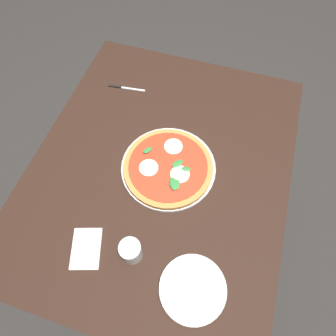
# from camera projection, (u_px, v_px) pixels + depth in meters

# --- Properties ---
(ground_plane) EXTENTS (6.00, 6.00, 0.00)m
(ground_plane) POSITION_uv_depth(u_px,v_px,m) (163.00, 226.00, 1.71)
(ground_plane) COLOR #2D2B28
(dining_table) EXTENTS (1.14, 0.93, 0.74)m
(dining_table) POSITION_uv_depth(u_px,v_px,m) (161.00, 179.00, 1.16)
(dining_table) COLOR black
(dining_table) RESTS_ON ground_plane
(serving_tray) EXTENTS (0.34, 0.34, 0.01)m
(serving_tray) POSITION_uv_depth(u_px,v_px,m) (168.00, 169.00, 1.05)
(serving_tray) COLOR silver
(serving_tray) RESTS_ON dining_table
(pizza) EXTENTS (0.32, 0.32, 0.03)m
(pizza) POSITION_uv_depth(u_px,v_px,m) (168.00, 167.00, 1.03)
(pizza) COLOR #C6843F
(pizza) RESTS_ON serving_tray
(plate_white) EXTENTS (0.20, 0.20, 0.01)m
(plate_white) POSITION_uv_depth(u_px,v_px,m) (193.00, 289.00, 0.86)
(plate_white) COLOR white
(plate_white) RESTS_ON dining_table
(napkin) EXTENTS (0.15, 0.13, 0.01)m
(napkin) POSITION_uv_depth(u_px,v_px,m) (86.00, 248.00, 0.92)
(napkin) COLOR white
(napkin) RESTS_ON dining_table
(knife) EXTENTS (0.03, 0.16, 0.01)m
(knife) POSITION_uv_depth(u_px,v_px,m) (122.00, 87.00, 1.24)
(knife) COLOR black
(knife) RESTS_ON dining_table
(glass_cup) EXTENTS (0.07, 0.07, 0.09)m
(glass_cup) POSITION_uv_depth(u_px,v_px,m) (131.00, 251.00, 0.88)
(glass_cup) COLOR silver
(glass_cup) RESTS_ON dining_table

